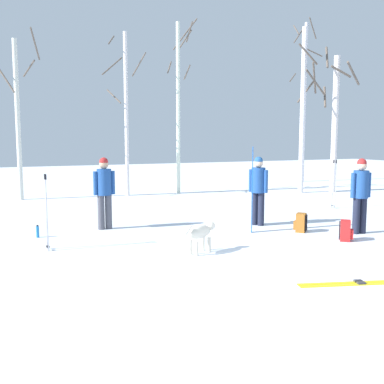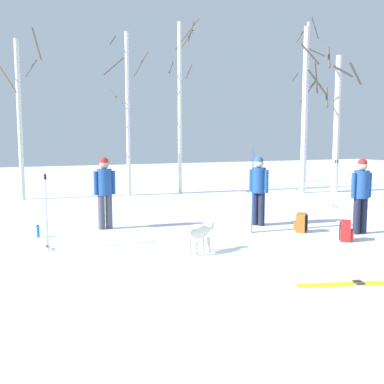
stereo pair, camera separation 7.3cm
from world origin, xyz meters
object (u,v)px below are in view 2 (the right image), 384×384
(backpack_1, at_px, (346,231))
(birch_tree_3, at_px, (305,109))
(ski_pair_planted_0, at_px, (253,190))
(birch_tree_0, at_px, (20,116))
(birch_tree_2, at_px, (180,104))
(birch_tree_5, at_px, (306,98))
(person_2, at_px, (105,188))
(ski_pair_lying_0, at_px, (355,284))
(water_bottle_0, at_px, (38,231))
(ski_poles_0, at_px, (336,183))
(person_0, at_px, (259,186))
(person_3, at_px, (361,191))
(birch_tree_1, at_px, (127,111))
(dog, at_px, (201,233))
(birch_tree_4, at_px, (337,120))
(backpack_0, at_px, (301,223))
(ski_poles_1, at_px, (46,210))

(backpack_1, distance_m, birch_tree_3, 9.10)
(ski_pair_planted_0, distance_m, birch_tree_0, 9.47)
(birch_tree_2, height_order, birch_tree_5, birch_tree_5)
(person_2, distance_m, birch_tree_2, 7.78)
(birch_tree_2, bearing_deg, birch_tree_3, -23.74)
(ski_pair_lying_0, distance_m, water_bottle_0, 6.67)
(ski_pair_lying_0, height_order, backpack_1, backpack_1)
(ski_poles_0, xyz_separation_m, birch_tree_3, (1.57, 3.65, 2.51))
(person_0, relative_size, ski_pair_planted_0, 0.87)
(person_3, bearing_deg, person_2, 150.93)
(ski_poles_0, bearing_deg, ski_pair_lying_0, -128.85)
(ski_poles_0, bearing_deg, birch_tree_2, 117.22)
(birch_tree_1, distance_m, birch_tree_2, 2.14)
(dog, bearing_deg, ski_pair_planted_0, 33.50)
(birch_tree_1, bearing_deg, birch_tree_0, 173.63)
(dog, distance_m, birch_tree_3, 10.76)
(ski_pair_lying_0, height_order, birch_tree_5, birch_tree_5)
(ski_pair_lying_0, bearing_deg, birch_tree_4, 50.41)
(ski_poles_0, xyz_separation_m, birch_tree_0, (-8.72, 6.05, 2.13))
(dog, relative_size, birch_tree_2, 0.12)
(backpack_0, bearing_deg, person_3, -31.18)
(person_2, height_order, water_bottle_0, person_2)
(backpack_1, height_order, birch_tree_4, birch_tree_4)
(ski_poles_1, bearing_deg, person_3, -10.97)
(person_2, xyz_separation_m, ski_pair_planted_0, (3.03, -1.73, 0.00))
(person_0, height_order, birch_tree_4, birch_tree_4)
(person_0, relative_size, birch_tree_3, 0.27)
(person_0, relative_size, ski_poles_0, 1.15)
(ski_pair_lying_0, bearing_deg, ski_poles_0, 51.15)
(person_3, distance_m, birch_tree_2, 9.19)
(ski_poles_0, xyz_separation_m, birch_tree_1, (-5.00, 5.64, 2.37))
(person_2, relative_size, birch_tree_5, 0.22)
(ski_pair_planted_0, bearing_deg, person_2, 150.26)
(ski_pair_lying_0, distance_m, birch_tree_4, 12.41)
(person_0, xyz_separation_m, birch_tree_0, (-5.07, 7.45, 1.94))
(person_3, distance_m, birch_tree_4, 8.46)
(backpack_1, xyz_separation_m, birch_tree_3, (4.46, 7.30, 3.09))
(birch_tree_5, bearing_deg, water_bottle_0, -148.81)
(water_bottle_0, bearing_deg, birch_tree_4, 18.84)
(person_0, relative_size, ski_poles_1, 1.16)
(birch_tree_2, height_order, birch_tree_4, birch_tree_2)
(person_2, bearing_deg, person_0, -16.72)
(birch_tree_0, bearing_deg, birch_tree_2, -4.39)
(birch_tree_1, distance_m, birch_tree_4, 8.24)
(dog, distance_m, water_bottle_0, 3.81)
(person_3, relative_size, birch_tree_1, 0.29)
(ski_pair_lying_0, relative_size, birch_tree_3, 0.28)
(dog, height_order, ski_pair_planted_0, ski_pair_planted_0)
(ski_poles_0, xyz_separation_m, birch_tree_4, (2.91, 3.37, 2.07))
(dog, height_order, ski_poles_0, ski_poles_0)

